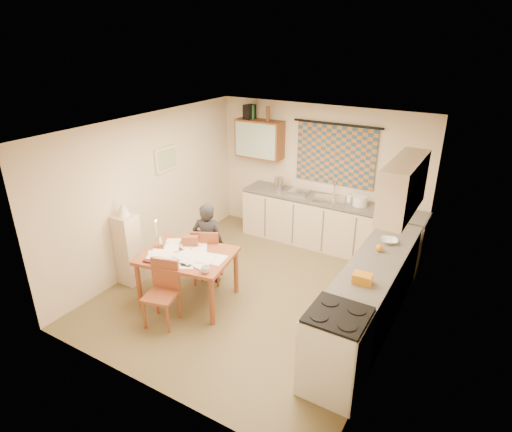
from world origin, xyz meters
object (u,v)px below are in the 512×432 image
Objects in this scene: stove at (335,352)px; chair_far at (208,265)px; dining_table at (189,277)px; counter_right at (371,296)px; person at (208,243)px; shelf_stand at (128,249)px; counter_back at (329,224)px.

stove is 2.74m from chair_far.
counter_right is at bearing 6.82° from dining_table.
chair_far is 0.71× the size of person.
person is 1.16× the size of shelf_stand.
counter_right is 2.52m from chair_far.
stove is 2.74m from person.
counter_back is at bearing 56.57° from dining_table.
counter_right is 1.30m from stove.
chair_far is at bearing -119.73° from counter_back.
counter_back is at bearing 50.66° from shelf_stand.
chair_far is (-2.50, 1.10, -0.21)m from stove.
person is at bearing 85.80° from dining_table.
counter_back is 3.34× the size of stove.
shelf_stand reaches higher than stove.
chair_far reaches higher than dining_table.
stove is 0.70× the size of dining_table.
chair_far is at bearing 44.05° from person.
counter_back is 2.91× the size of shelf_stand.
stove is 2.50m from dining_table.
stove is at bearing -7.46° from shelf_stand.
chair_far reaches higher than counter_back.
dining_table is at bearing 71.19° from chair_far.
counter_right is at bearing 90.00° from stove.
chair_far is at bearing 31.56° from shelf_stand.
chair_far is at bearing -175.35° from counter_right.
dining_table is 1.13m from shelf_stand.
counter_right is 2.24× the size of person.
person is at bearing -175.73° from counter_right.
person reaches higher than stove.
stove is at bearing -67.33° from counter_back.
person is (0.01, 0.02, 0.37)m from chair_far.
dining_table is 1.24× the size of shelf_stand.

